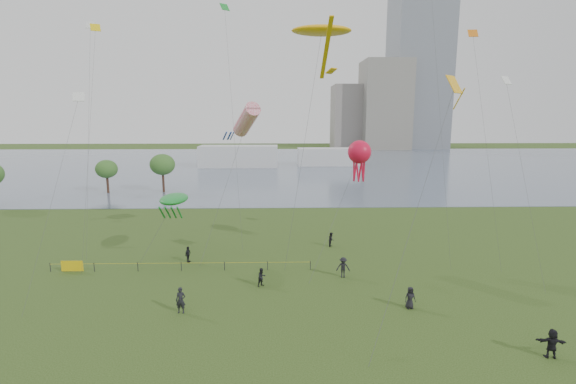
{
  "coord_description": "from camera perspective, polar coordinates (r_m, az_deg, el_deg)",
  "views": [
    {
      "loc": [
        -0.79,
        -23.67,
        14.1
      ],
      "look_at": [
        0.0,
        10.0,
        8.0
      ],
      "focal_mm": 26.0,
      "sensor_mm": 36.0,
      "label": 1
    }
  ],
  "objects": [
    {
      "name": "spectator_e",
      "position": [
        30.49,
        32.38,
        -17.09
      ],
      "size": [
        1.74,
        0.86,
        1.8
      ],
      "primitive_type": "imported",
      "rotation": [
        0.0,
        0.0,
        2.93
      ],
      "color": "black",
      "rests_on": "ground_plane"
    },
    {
      "name": "ground_plane",
      "position": [
        27.56,
        0.52,
        -20.5
      ],
      "size": [
        400.0,
        400.0,
        0.0
      ],
      "primitive_type": "plane",
      "color": "#253B13"
    },
    {
      "name": "spectator_b",
      "position": [
        37.88,
        7.55,
        -10.18
      ],
      "size": [
        1.28,
        0.85,
        1.85
      ],
      "primitive_type": "imported",
      "rotation": [
        0.0,
        0.0,
        -0.14
      ],
      "color": "black",
      "rests_on": "ground_plane"
    },
    {
      "name": "pavilion_left",
      "position": [
        119.71,
        -6.74,
        4.88
      ],
      "size": [
        22.0,
        8.0,
        6.0
      ],
      "primitive_type": "cube",
      "color": "silver",
      "rests_on": "ground_plane"
    },
    {
      "name": "fence",
      "position": [
        42.21,
        -22.62,
        -9.27
      ],
      "size": [
        24.07,
        0.07,
        1.05
      ],
      "color": "black",
      "rests_on": "ground_plane"
    },
    {
      "name": "spectator_d",
      "position": [
        33.24,
        16.36,
        -13.7
      ],
      "size": [
        0.87,
        0.62,
        1.67
      ],
      "primitive_type": "imported",
      "rotation": [
        0.0,
        0.0,
        0.12
      ],
      "color": "black",
      "rests_on": "ground_plane"
    },
    {
      "name": "tower",
      "position": [
        206.85,
        17.77,
        22.63
      ],
      "size": [
        24.0,
        24.0,
        120.0
      ],
      "primitive_type": "cube",
      "color": "slate",
      "rests_on": "ground_plane"
    },
    {
      "name": "spectator_a",
      "position": [
        35.85,
        -3.61,
        -11.55
      ],
      "size": [
        0.97,
        0.95,
        1.58
      ],
      "primitive_type": "imported",
      "rotation": [
        0.0,
        0.0,
        0.7
      ],
      "color": "black",
      "rests_on": "ground_plane"
    },
    {
      "name": "trees",
      "position": [
        80.83,
        -25.56,
        2.85
      ],
      "size": [
        28.38,
        17.18,
        7.24
      ],
      "color": "#352118",
      "rests_on": "ground_plane"
    },
    {
      "name": "pavilion_right",
      "position": [
        123.11,
        5.58,
        4.82
      ],
      "size": [
        18.0,
        7.0,
        5.0
      ],
      "primitive_type": "cube",
      "color": "silver",
      "rests_on": "ground_plane"
    },
    {
      "name": "lake",
      "position": [
        124.47,
        -0.98,
        3.77
      ],
      "size": [
        400.0,
        120.0,
        0.08
      ],
      "primitive_type": "cube",
      "color": "slate",
      "rests_on": "ground_plane"
    },
    {
      "name": "spectator_g",
      "position": [
        46.39,
        5.94,
        -6.47
      ],
      "size": [
        0.8,
        0.91,
        1.57
      ],
      "primitive_type": "imported",
      "rotation": [
        0.0,
        0.0,
        1.26
      ],
      "color": "black",
      "rests_on": "ground_plane"
    },
    {
      "name": "spectator_c",
      "position": [
        42.47,
        -13.52,
        -8.29
      ],
      "size": [
        0.67,
        1.0,
        1.58
      ],
      "primitive_type": "imported",
      "rotation": [
        0.0,
        0.0,
        1.24
      ],
      "color": "black",
      "rests_on": "ground_plane"
    },
    {
      "name": "kite_creature",
      "position": [
        42.14,
        -15.32,
        -0.94
      ],
      "size": [
        4.62,
        4.82,
        6.65
      ],
      "rotation": [
        0.0,
        0.0,
        -0.19
      ],
      "color": "#3F3F42"
    },
    {
      "name": "building_mid",
      "position": [
        191.54,
        13.06,
        11.48
      ],
      "size": [
        20.0,
        20.0,
        38.0
      ],
      "primitive_type": "cube",
      "color": "slate",
      "rests_on": "ground_plane"
    },
    {
      "name": "kite_stingray",
      "position": [
        42.11,
        4.62,
        21.09
      ],
      "size": [
        6.45,
        10.26,
        22.53
      ],
      "rotation": [
        0.0,
        0.0,
        -0.18
      ],
      "color": "#3F3F42"
    },
    {
      "name": "building_low",
      "position": [
        194.45,
        8.49,
        10.13
      ],
      "size": [
        16.0,
        18.0,
        28.0
      ],
      "primitive_type": "cube",
      "color": "gray",
      "rests_on": "ground_plane"
    },
    {
      "name": "kite_octopus",
      "position": [
        41.71,
        9.74,
        5.32
      ],
      "size": [
        6.56,
        8.22,
        11.83
      ],
      "rotation": [
        0.0,
        0.0,
        0.03
      ],
      "color": "#3F3F42"
    },
    {
      "name": "spectator_f",
      "position": [
        32.19,
        -14.46,
        -14.15
      ],
      "size": [
        0.73,
        0.5,
        1.94
      ],
      "primitive_type": "imported",
      "rotation": [
        0.0,
        0.0,
        -0.06
      ],
      "color": "black",
      "rests_on": "ground_plane"
    },
    {
      "name": "small_kites",
      "position": [
        42.9,
        -2.6,
        21.03
      ],
      "size": [
        41.58,
        12.44,
        13.17
      ],
      "color": "white"
    },
    {
      "name": "kite_delta",
      "position": [
        30.58,
        21.45,
        12.01
      ],
      "size": [
        7.56,
        7.91,
        16.87
      ],
      "rotation": [
        0.0,
        0.0,
        0.42
      ],
      "color": "#3F3F42"
    },
    {
      "name": "kite_windsock",
      "position": [
        44.07,
        -5.72,
        9.78
      ],
      "size": [
        6.03,
        8.35,
        15.61
      ],
      "rotation": [
        0.0,
        0.0,
        -0.26
      ],
      "color": "#3F3F42"
    }
  ]
}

